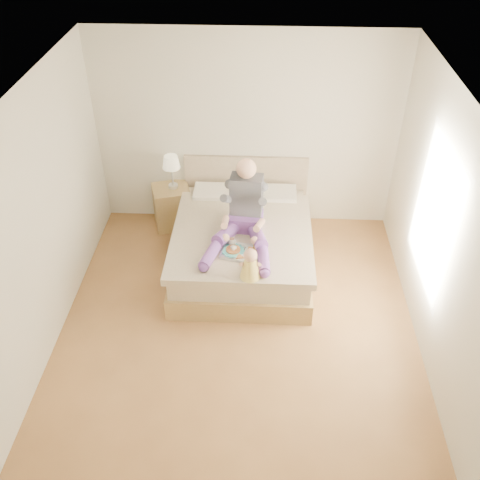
{
  "coord_description": "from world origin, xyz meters",
  "views": [
    {
      "loc": [
        0.23,
        -4.34,
        4.49
      ],
      "look_at": [
        -0.01,
        0.52,
        0.77
      ],
      "focal_mm": 40.0,
      "sensor_mm": 36.0,
      "label": 1
    }
  ],
  "objects_px": {
    "adult": "(244,215)",
    "tray": "(240,251)",
    "nightstand": "(172,206)",
    "baby": "(250,265)",
    "bed": "(243,241)"
  },
  "relations": [
    {
      "from": "tray",
      "to": "bed",
      "type": "bearing_deg",
      "value": 102.21
    },
    {
      "from": "nightstand",
      "to": "adult",
      "type": "xyz_separation_m",
      "value": [
        1.05,
        -1.01,
        0.59
      ]
    },
    {
      "from": "bed",
      "to": "tray",
      "type": "relative_size",
      "value": 4.49
    },
    {
      "from": "nightstand",
      "to": "baby",
      "type": "bearing_deg",
      "value": -74.48
    },
    {
      "from": "bed",
      "to": "tray",
      "type": "xyz_separation_m",
      "value": [
        0.0,
        -0.6,
        0.32
      ]
    },
    {
      "from": "nightstand",
      "to": "tray",
      "type": "relative_size",
      "value": 1.24
    },
    {
      "from": "tray",
      "to": "baby",
      "type": "distance_m",
      "value": 0.44
    },
    {
      "from": "adult",
      "to": "bed",
      "type": "bearing_deg",
      "value": 101.64
    },
    {
      "from": "bed",
      "to": "baby",
      "type": "xyz_separation_m",
      "value": [
        0.13,
        -1.0,
        0.44
      ]
    },
    {
      "from": "tray",
      "to": "baby",
      "type": "bearing_deg",
      "value": -60.42
    },
    {
      "from": "nightstand",
      "to": "tray",
      "type": "xyz_separation_m",
      "value": [
        1.03,
        -1.38,
        0.34
      ]
    },
    {
      "from": "nightstand",
      "to": "tray",
      "type": "distance_m",
      "value": 1.75
    },
    {
      "from": "baby",
      "to": "tray",
      "type": "bearing_deg",
      "value": 106.37
    },
    {
      "from": "adult",
      "to": "tray",
      "type": "height_order",
      "value": "adult"
    },
    {
      "from": "nightstand",
      "to": "adult",
      "type": "relative_size",
      "value": 0.51
    }
  ]
}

